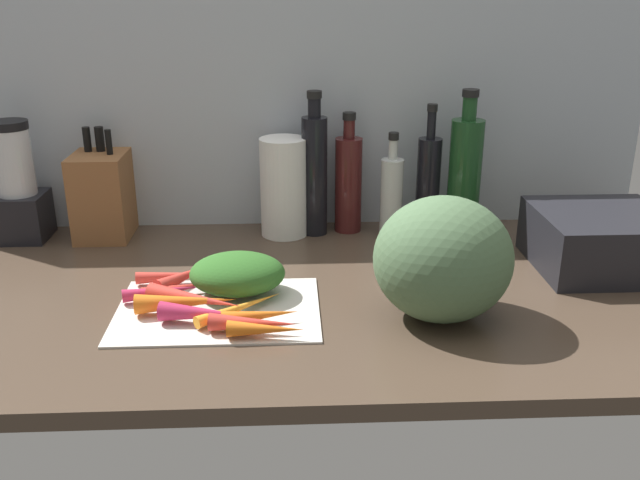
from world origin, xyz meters
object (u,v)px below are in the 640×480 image
Objects in this scene: blender_appliance at (18,190)px; bottle_1 at (348,182)px; carrot_10 at (253,323)px; winter_squash at (443,259)px; bottle_4 at (465,176)px; knife_block at (104,194)px; carrot_0 at (260,315)px; carrot_4 at (162,291)px; carrot_1 at (240,307)px; carrot_7 at (182,276)px; carrot_6 at (203,313)px; paper_towel_roll at (284,187)px; carrot_5 at (194,299)px; carrot_11 at (183,288)px; dish_rack at (600,240)px; bottle_3 at (428,184)px; carrot_8 at (186,275)px; bottle_2 at (391,196)px; carrot_3 at (237,275)px; cutting_board at (218,309)px; bottle_0 at (315,173)px; carrot_9 at (186,302)px.

blender_appliance is 73.84cm from bottle_1.
carrot_10 is at bearing -42.04° from blender_appliance.
bottle_4 is (13.46, 40.80, 3.26)cm from winter_squash.
knife_block is (-35.71, 50.45, 7.42)cm from carrot_10.
blender_appliance is (-54.95, 45.53, 9.39)cm from carrot_0.
carrot_10 is at bearing -39.09° from carrot_4.
carrot_1 is 1.03× the size of carrot_7.
carrot_0 is 0.88× the size of carrot_6.
blender_appliance is 1.20× the size of paper_towel_roll.
carrot_5 is 7.00cm from carrot_11.
bottle_4 is at bearing 139.58° from dish_rack.
carrot_8 is at bearing -151.53° from bottle_3.
bottle_2 is at bearing 30.91° from carrot_8.
carrot_11 is at bearing 141.45° from carrot_1.
carrot_1 is 0.73× the size of bottle_2.
knife_block reaches higher than carrot_3.
bottle_4 is (16.32, 0.21, 4.43)cm from bottle_2.
carrot_0 is at bearing -27.95° from carrot_5.
carrot_5 is at bearing 139.07° from carrot_10.
carrot_11 is 0.45× the size of bottle_4.
dish_rack reaches higher than carrot_8.
paper_towel_roll is at bearing -2.26° from knife_block.
carrot_4 is 0.58× the size of knife_block.
carrot_6 is 0.45× the size of bottle_4.
cutting_board is 46.21cm from bottle_0.
bottle_0 is at bearing 157.98° from dish_rack.
carrot_4 is 0.44× the size of bottle_0.
dish_rack is (36.95, 20.80, -5.04)cm from winter_squash.
bottle_1 is (19.90, 50.83, 9.26)cm from carrot_10.
bottle_1 reaches higher than carrot_1.
bottle_1 is (23.73, 31.39, 9.08)cm from carrot_3.
carrot_9 is at bearing -137.34° from bottle_2.
carrot_11 is at bearing -159.04° from carrot_3.
carrot_9 is 1.20× the size of carrot_10.
winter_squash is 42.70cm from dish_rack.
carrot_7 is 0.76× the size of paper_towel_roll.
carrot_4 is at bearing 156.66° from cutting_board.
bottle_0 is at bearing -1.44° from knife_block.
carrot_0 is 22.68cm from carrot_8.
carrot_8 is at bearing 122.69° from cutting_board.
paper_towel_roll is 32.78cm from bottle_3.
carrot_7 is 66.37cm from bottle_4.
carrot_8 is (-11.09, 13.53, 0.39)cm from carrot_1.
dish_rack is at bearing 12.65° from carrot_9.
carrot_5 is at bearing -64.98° from carrot_11.
dish_rack is (75.71, 16.82, 5.41)cm from cutting_board.
carrot_4 is 47.47cm from bottle_0.
paper_towel_roll reaches higher than carrot_0.
carrot_10 is 20.82cm from carrot_11.
carrot_10 is (8.62, -3.62, -0.19)cm from carrot_6.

